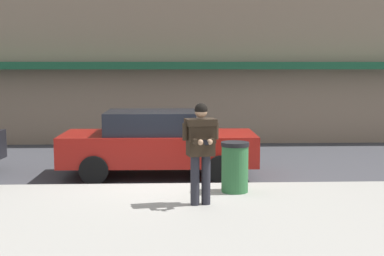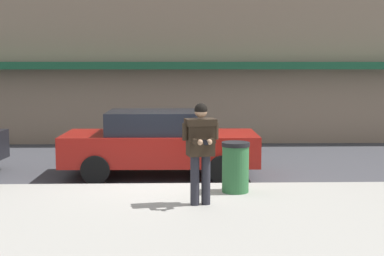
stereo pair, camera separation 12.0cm
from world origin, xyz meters
TOP-DOWN VIEW (x-y plane):
  - ground_plane at (0.00, 0.00)m, footprint 80.00×80.00m
  - sidewalk at (1.00, -2.85)m, footprint 32.00×5.30m
  - curb_paint_line at (1.00, 0.05)m, footprint 28.00×0.12m
  - parked_sedan_mid at (-0.25, 1.25)m, footprint 4.52×1.98m
  - man_texting_on_phone at (0.59, -1.97)m, footprint 0.64×0.63m
  - trash_bin at (1.31, -1.01)m, footprint 0.55×0.55m

SIDE VIEW (x-z plane):
  - ground_plane at x=0.00m, z-range 0.00..0.00m
  - curb_paint_line at x=1.00m, z-range 0.00..0.01m
  - sidewalk at x=1.00m, z-range 0.00..0.14m
  - trash_bin at x=1.31m, z-range 0.14..1.12m
  - parked_sedan_mid at x=-0.25m, z-range 0.02..1.56m
  - man_texting_on_phone at x=0.59m, z-range 0.35..2.15m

